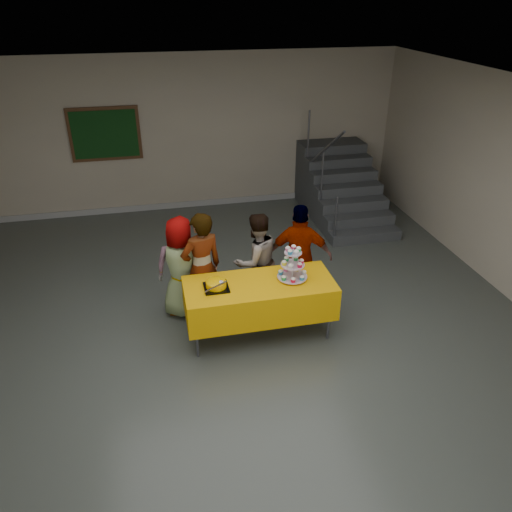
{
  "coord_description": "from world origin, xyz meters",
  "views": [
    {
      "loc": [
        -0.93,
        -4.68,
        4.02
      ],
      "look_at": [
        0.25,
        0.69,
        1.05
      ],
      "focal_mm": 35.0,
      "sensor_mm": 36.0,
      "label": 1
    }
  ],
  "objects_px": {
    "cupcake_stand": "(293,266)",
    "schoolchild_b": "(202,268)",
    "bake_table": "(259,298)",
    "schoolchild_c": "(256,261)",
    "schoolchild_d": "(300,257)",
    "staircase": "(339,188)",
    "bear_cake": "(216,284)",
    "noticeboard": "(105,134)",
    "schoolchild_a": "(181,268)"
  },
  "relations": [
    {
      "from": "schoolchild_d",
      "to": "noticeboard",
      "type": "xyz_separation_m",
      "value": [
        -2.64,
        3.9,
        0.84
      ]
    },
    {
      "from": "schoolchild_b",
      "to": "bake_table",
      "type": "bearing_deg",
      "value": 123.32
    },
    {
      "from": "schoolchild_b",
      "to": "schoolchild_d",
      "type": "height_order",
      "value": "schoolchild_b"
    },
    {
      "from": "schoolchild_b",
      "to": "schoolchild_c",
      "type": "xyz_separation_m",
      "value": [
        0.77,
        0.19,
        -0.09
      ]
    },
    {
      "from": "schoolchild_b",
      "to": "schoolchild_a",
      "type": "bearing_deg",
      "value": -55.47
    },
    {
      "from": "bake_table",
      "to": "staircase",
      "type": "relative_size",
      "value": 0.78
    },
    {
      "from": "cupcake_stand",
      "to": "schoolchild_d",
      "type": "relative_size",
      "value": 0.29
    },
    {
      "from": "bake_table",
      "to": "schoolchild_b",
      "type": "height_order",
      "value": "schoolchild_b"
    },
    {
      "from": "schoolchild_b",
      "to": "staircase",
      "type": "height_order",
      "value": "staircase"
    },
    {
      "from": "bake_table",
      "to": "schoolchild_c",
      "type": "bearing_deg",
      "value": 80.66
    },
    {
      "from": "cupcake_stand",
      "to": "schoolchild_c",
      "type": "distance_m",
      "value": 0.78
    },
    {
      "from": "bear_cake",
      "to": "schoolchild_d",
      "type": "bearing_deg",
      "value": 25.0
    },
    {
      "from": "schoolchild_d",
      "to": "staircase",
      "type": "height_order",
      "value": "staircase"
    },
    {
      "from": "bake_table",
      "to": "staircase",
      "type": "xyz_separation_m",
      "value": [
        2.45,
        3.64,
        -0.07
      ]
    },
    {
      "from": "schoolchild_c",
      "to": "staircase",
      "type": "height_order",
      "value": "staircase"
    },
    {
      "from": "schoolchild_b",
      "to": "noticeboard",
      "type": "relative_size",
      "value": 1.21
    },
    {
      "from": "cupcake_stand",
      "to": "bear_cake",
      "type": "relative_size",
      "value": 1.24
    },
    {
      "from": "schoolchild_d",
      "to": "bake_table",
      "type": "bearing_deg",
      "value": 56.3
    },
    {
      "from": "bake_table",
      "to": "schoolchild_d",
      "type": "xyz_separation_m",
      "value": [
        0.7,
        0.58,
        0.2
      ]
    },
    {
      "from": "bear_cake",
      "to": "noticeboard",
      "type": "relative_size",
      "value": 0.28
    },
    {
      "from": "bake_table",
      "to": "schoolchild_d",
      "type": "distance_m",
      "value": 0.93
    },
    {
      "from": "bake_table",
      "to": "schoolchild_b",
      "type": "distance_m",
      "value": 0.86
    },
    {
      "from": "schoolchild_b",
      "to": "schoolchild_d",
      "type": "bearing_deg",
      "value": 164.12
    },
    {
      "from": "bake_table",
      "to": "staircase",
      "type": "bearing_deg",
      "value": 56.1
    },
    {
      "from": "bake_table",
      "to": "bear_cake",
      "type": "relative_size",
      "value": 5.25
    },
    {
      "from": "schoolchild_a",
      "to": "staircase",
      "type": "distance_m",
      "value": 4.48
    },
    {
      "from": "schoolchild_c",
      "to": "staircase",
      "type": "xyz_separation_m",
      "value": [
        2.33,
        2.95,
        -0.21
      ]
    },
    {
      "from": "bake_table",
      "to": "staircase",
      "type": "distance_m",
      "value": 4.39
    },
    {
      "from": "staircase",
      "to": "noticeboard",
      "type": "relative_size",
      "value": 1.85
    },
    {
      "from": "cupcake_stand",
      "to": "schoolchild_b",
      "type": "distance_m",
      "value": 1.2
    },
    {
      "from": "schoolchild_c",
      "to": "schoolchild_d",
      "type": "xyz_separation_m",
      "value": [
        0.59,
        -0.11,
        0.06
      ]
    },
    {
      "from": "bake_table",
      "to": "schoolchild_c",
      "type": "xyz_separation_m",
      "value": [
        0.11,
        0.69,
        0.14
      ]
    },
    {
      "from": "bear_cake",
      "to": "bake_table",
      "type": "bearing_deg",
      "value": -0.35
    },
    {
      "from": "bear_cake",
      "to": "schoolchild_d",
      "type": "xyz_separation_m",
      "value": [
        1.24,
        0.58,
        -0.07
      ]
    },
    {
      "from": "bake_table",
      "to": "cupcake_stand",
      "type": "distance_m",
      "value": 0.58
    },
    {
      "from": "bear_cake",
      "to": "schoolchild_d",
      "type": "height_order",
      "value": "schoolchild_d"
    },
    {
      "from": "bake_table",
      "to": "schoolchild_c",
      "type": "distance_m",
      "value": 0.72
    },
    {
      "from": "cupcake_stand",
      "to": "schoolchild_d",
      "type": "bearing_deg",
      "value": 64.17
    },
    {
      "from": "bake_table",
      "to": "noticeboard",
      "type": "xyz_separation_m",
      "value": [
        -1.94,
        4.48,
        1.04
      ]
    },
    {
      "from": "schoolchild_b",
      "to": "staircase",
      "type": "bearing_deg",
      "value": -153.9
    },
    {
      "from": "schoolchild_b",
      "to": "staircase",
      "type": "xyz_separation_m",
      "value": [
        3.1,
        3.14,
        -0.3
      ]
    },
    {
      "from": "staircase",
      "to": "schoolchild_a",
      "type": "bearing_deg",
      "value": -138.71
    },
    {
      "from": "bear_cake",
      "to": "cupcake_stand",
      "type": "bearing_deg",
      "value": 1.22
    },
    {
      "from": "schoolchild_b",
      "to": "noticeboard",
      "type": "xyz_separation_m",
      "value": [
        -1.29,
        3.97,
        0.82
      ]
    },
    {
      "from": "schoolchild_c",
      "to": "staircase",
      "type": "distance_m",
      "value": 3.77
    },
    {
      "from": "schoolchild_a",
      "to": "schoolchild_b",
      "type": "distance_m",
      "value": 0.32
    },
    {
      "from": "schoolchild_b",
      "to": "schoolchild_c",
      "type": "bearing_deg",
      "value": 174.52
    },
    {
      "from": "schoolchild_a",
      "to": "schoolchild_c",
      "type": "relative_size",
      "value": 1.03
    },
    {
      "from": "cupcake_stand",
      "to": "staircase",
      "type": "xyz_separation_m",
      "value": [
        2.02,
        3.62,
        -0.46
      ]
    },
    {
      "from": "staircase",
      "to": "schoolchild_c",
      "type": "bearing_deg",
      "value": -128.35
    }
  ]
}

